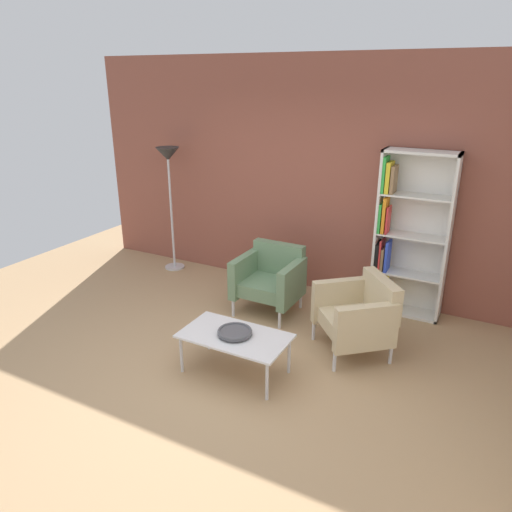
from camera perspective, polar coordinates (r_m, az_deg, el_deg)
The scene contains 8 objects.
ground_plane at distance 4.66m, azimuth -5.84°, elevation -14.14°, with size 8.32×8.32×0.00m, color tan.
brick_back_panel at distance 6.14m, azimuth 6.56°, elevation 9.21°, with size 6.40×0.12×2.90m, color brown.
bookshelf_tall at distance 5.75m, azimuth 17.16°, elevation 2.15°, with size 0.80×0.30×1.90m.
coffee_table_low at distance 4.52m, azimuth -2.51°, elevation -9.64°, with size 1.00×0.56×0.40m.
decorative_bowl at distance 4.49m, azimuth -2.52°, elevation -8.91°, with size 0.32×0.32×0.05m.
armchair_corner_red at distance 5.67m, azimuth 1.70°, elevation -2.59°, with size 0.73×0.67×0.78m.
armchair_spare_guest at distance 4.95m, azimuth 12.03°, elevation -6.70°, with size 0.94×0.95×0.78m.
floor_lamp_torchiere at distance 6.79m, azimuth -10.27°, elevation 10.09°, with size 0.32×0.32×1.74m.
Camera 1 is at (2.19, -3.15, 2.64)m, focal length 33.89 mm.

